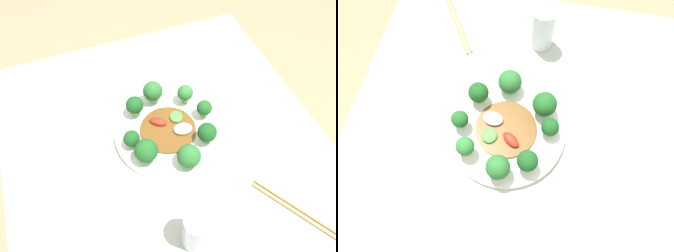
% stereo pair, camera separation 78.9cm
% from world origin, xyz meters
% --- Properties ---
extents(ground_plane, '(8.00, 8.00, 0.00)m').
position_xyz_m(ground_plane, '(0.00, 0.00, 0.00)').
color(ground_plane, '#9E8460').
extents(table, '(0.84, 0.87, 0.76)m').
position_xyz_m(table, '(0.00, 0.00, 0.38)').
color(table, '#B7BCAD').
rests_on(table, ground_plane).
extents(plate, '(0.29, 0.29, 0.02)m').
position_xyz_m(plate, '(-0.02, -0.02, 0.76)').
color(plate, white).
rests_on(plate, table).
extents(broccoli_northwest, '(0.05, 0.05, 0.06)m').
position_xyz_m(broccoli_northwest, '(-0.10, 0.05, 0.81)').
color(broccoli_northwest, '#7AAD5B').
rests_on(broccoli_northwest, plate).
extents(broccoli_south, '(0.06, 0.06, 0.07)m').
position_xyz_m(broccoli_south, '(-0.01, -0.13, 0.81)').
color(broccoli_south, '#7AAD5B').
rests_on(broccoli_south, plate).
extents(broccoli_northeast, '(0.06, 0.06, 0.07)m').
position_xyz_m(broccoli_northeast, '(0.06, 0.05, 0.81)').
color(broccoli_northeast, '#89B76B').
rests_on(broccoli_northeast, plate).
extents(broccoli_east, '(0.04, 0.04, 0.05)m').
position_xyz_m(broccoli_east, '(0.09, -0.01, 0.80)').
color(broccoli_east, '#70A356').
rests_on(broccoli_east, plate).
extents(broccoli_west, '(0.04, 0.04, 0.06)m').
position_xyz_m(broccoli_west, '(-0.13, -0.03, 0.81)').
color(broccoli_west, '#70A356').
rests_on(broccoli_west, plate).
extents(broccoli_north, '(0.06, 0.06, 0.07)m').
position_xyz_m(broccoli_north, '(-0.03, 0.10, 0.81)').
color(broccoli_north, '#7AAD5B').
rests_on(broccoli_north, plate).
extents(broccoli_southeast, '(0.05, 0.05, 0.07)m').
position_xyz_m(broccoli_southeast, '(0.05, -0.10, 0.81)').
color(broccoli_southeast, '#89B76B').
rests_on(broccoli_southeast, plate).
extents(broccoli_southwest, '(0.04, 0.04, 0.06)m').
position_xyz_m(broccoli_southwest, '(-0.10, -0.09, 0.81)').
color(broccoli_southwest, '#70A356').
rests_on(broccoli_southwest, plate).
extents(stirfry_center, '(0.15, 0.15, 0.02)m').
position_xyz_m(stirfry_center, '(-0.02, -0.02, 0.78)').
color(stirfry_center, brown).
rests_on(stirfry_center, plate).
extents(drinking_glass, '(0.07, 0.07, 0.13)m').
position_xyz_m(drinking_glass, '(0.03, 0.27, 0.82)').
color(drinking_glass, silver).
rests_on(drinking_glass, table).
extents(chopsticks, '(0.13, 0.20, 0.01)m').
position_xyz_m(chopsticks, '(-0.22, 0.29, 0.76)').
color(chopsticks, '#AD7F4C').
rests_on(chopsticks, table).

